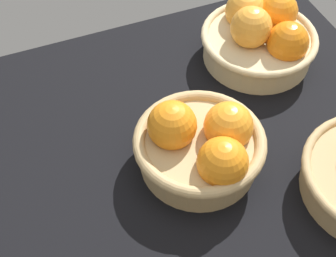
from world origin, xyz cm
name	(u,v)px	position (x,y,z in cm)	size (l,w,h in cm)	color
market_tray	(191,154)	(0.00, 0.00, 1.50)	(84.00, 72.00, 3.00)	black
basket_center	(201,146)	(-0.06, 3.40, 8.01)	(21.72, 21.72, 12.07)	tan
basket_near_left	(261,36)	(-22.25, -16.94, 7.92)	(22.98, 22.98, 12.46)	#D3BC8C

